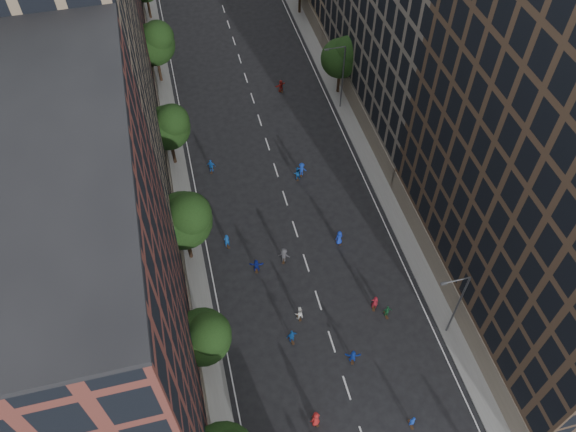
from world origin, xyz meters
name	(u,v)px	position (x,y,z in m)	size (l,w,h in m)	color
ground	(268,147)	(0.00, 40.00, 0.00)	(240.00, 240.00, 0.00)	black
sidewalk_left	(162,122)	(-12.00, 47.50, 0.07)	(4.00, 105.00, 0.15)	slate
sidewalk_right	(345,93)	(12.00, 47.50, 0.07)	(4.00, 105.00, 0.15)	slate
bldg_left_a	(68,333)	(-19.00, 11.00, 15.00)	(14.00, 22.00, 30.00)	brown
bldg_left_b	(62,79)	(-19.00, 35.00, 17.00)	(14.00, 26.00, 34.00)	#7F6C53
tree_left_1	(205,336)	(-11.02, 13.86, 5.55)	(4.80, 4.80, 8.21)	black
tree_left_2	(185,219)	(-10.99, 25.83, 6.36)	(5.60, 5.60, 9.45)	black
tree_left_3	(169,126)	(-11.02, 39.85, 5.82)	(5.00, 5.00, 8.58)	black
tree_left_4	(155,42)	(-11.00, 55.84, 6.10)	(5.40, 5.40, 9.08)	black
tree_right_a	(342,56)	(11.38, 47.85, 5.63)	(5.00, 5.00, 8.39)	black
streetlamp_near	(457,303)	(10.37, 12.00, 5.17)	(2.64, 0.22, 9.06)	#595B60
streetlamp_far	(341,74)	(10.37, 45.00, 5.17)	(2.64, 0.22, 9.06)	#595B60
skater_1	(412,422)	(4.18, 4.70, 0.76)	(0.55, 0.36, 1.51)	#1439A8
skater_4	(292,336)	(-3.53, 14.45, 0.90)	(1.05, 0.44, 1.80)	#144DA2
skater_5	(353,356)	(1.24, 11.31, 0.79)	(1.46, 0.47, 1.58)	#1539AE
skater_6	(316,419)	(-3.46, 6.76, 0.96)	(0.94, 0.61, 1.92)	maroon
skater_7	(375,303)	(4.90, 15.95, 0.92)	(0.67, 0.44, 1.85)	maroon
skater_8	(299,313)	(-2.30, 16.62, 0.86)	(0.84, 0.65, 1.72)	white
skater_9	(284,255)	(-2.13, 23.30, 0.93)	(1.21, 0.69, 1.87)	#404045
skater_10	(387,311)	(5.76, 14.86, 0.76)	(0.89, 0.37, 1.53)	#1A5930
skater_11	(256,266)	(-5.04, 22.87, 0.78)	(1.44, 0.46, 1.56)	navy
skater_12	(339,238)	(3.95, 24.14, 0.88)	(0.86, 0.56, 1.75)	#1632B5
skater_13	(227,241)	(-7.37, 26.54, 0.89)	(0.65, 0.42, 1.77)	#124393
skater_14	(297,173)	(2.02, 34.09, 0.85)	(0.83, 0.64, 1.70)	#11448E
skater_15	(302,169)	(2.69, 34.56, 0.87)	(1.13, 0.65, 1.74)	#1438AA
skater_16	(211,166)	(-7.26, 37.54, 0.90)	(1.05, 0.44, 1.79)	#1653B3
skater_17	(281,86)	(3.95, 49.99, 0.84)	(1.55, 0.49, 1.67)	#AE221D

